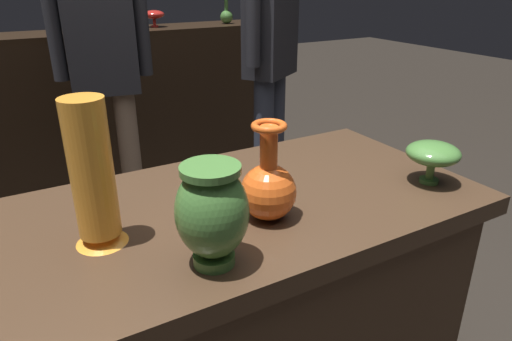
{
  "coord_description": "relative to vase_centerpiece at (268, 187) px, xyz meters",
  "views": [
    {
      "loc": [
        -0.49,
        -0.9,
        1.32
      ],
      "look_at": [
        0.0,
        -0.05,
        0.9
      ],
      "focal_mm": 32.1,
      "sensor_mm": 36.0,
      "label": 1
    }
  ],
  "objects": [
    {
      "name": "display_plinth",
      "position": [
        -0.01,
        0.1,
        -0.47
      ],
      "size": [
        1.2,
        0.64,
        0.8
      ],
      "color": "#422D1E",
      "rests_on": "ground_plane"
    },
    {
      "name": "back_display_shelf",
      "position": [
        -0.01,
        2.3,
        -0.38
      ],
      "size": [
        2.6,
        0.4,
        0.99
      ],
      "color": "black",
      "rests_on": "ground_plane"
    },
    {
      "name": "vase_centerpiece",
      "position": [
        0.0,
        0.0,
        0.0
      ],
      "size": [
        0.13,
        0.13,
        0.23
      ],
      "color": "#E55B1E",
      "rests_on": "display_plinth"
    },
    {
      "name": "vase_tall_behind",
      "position": [
        0.48,
        -0.05,
        0.0
      ],
      "size": [
        0.14,
        0.14,
        0.11
      ],
      "color": "#477A38",
      "rests_on": "display_plinth"
    },
    {
      "name": "vase_left_accent",
      "position": [
        -0.36,
        0.08,
        0.07
      ],
      "size": [
        0.11,
        0.11,
        0.31
      ],
      "color": "orange",
      "rests_on": "display_plinth"
    },
    {
      "name": "vase_right_accent",
      "position": [
        -0.19,
        -0.1,
        0.04
      ],
      "size": [
        0.14,
        0.14,
        0.21
      ],
      "color": "#477A38",
      "rests_on": "display_plinth"
    },
    {
      "name": "shelf_vase_center",
      "position": [
        -0.01,
        2.36,
        0.17
      ],
      "size": [
        0.1,
        0.1,
        0.18
      ],
      "color": "#477A38",
      "rests_on": "back_display_shelf"
    },
    {
      "name": "shelf_vase_right",
      "position": [
        0.51,
        2.32,
        0.19
      ],
      "size": [
        0.14,
        0.14,
        0.11
      ],
      "color": "red",
      "rests_on": "back_display_shelf"
    },
    {
      "name": "shelf_vase_far_right",
      "position": [
        1.03,
        2.28,
        0.17
      ],
      "size": [
        0.09,
        0.09,
        0.18
      ],
      "color": "#477A38",
      "rests_on": "back_display_shelf"
    },
    {
      "name": "visitor_center_back",
      "position": [
        -0.01,
        1.54,
        0.04
      ],
      "size": [
        0.46,
        0.24,
        1.56
      ],
      "rotation": [
        0.0,
        0.0,
        2.96
      ],
      "color": "#846B56",
      "rests_on": "ground_plane"
    },
    {
      "name": "visitor_near_right",
      "position": [
        0.8,
        1.3,
        0.1
      ],
      "size": [
        0.4,
        0.33,
        1.65
      ],
      "rotation": [
        0.0,
        0.0,
        3.73
      ],
      "color": "#333847",
      "rests_on": "ground_plane"
    }
  ]
}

